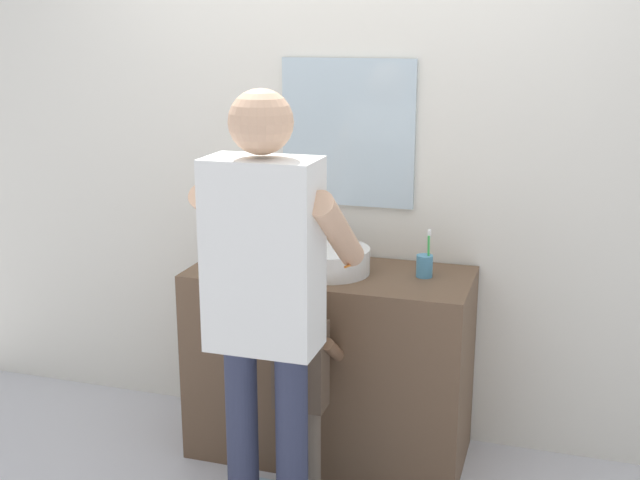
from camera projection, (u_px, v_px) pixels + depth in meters
back_wall at (351, 150)px, 3.65m from camera, size 4.40×0.10×2.70m
vanity_cabinet at (330, 363)px, 3.59m from camera, size 1.23×0.54×0.86m
sink_basin at (329, 260)px, 3.45m from camera, size 0.35×0.35×0.11m
faucet at (343, 242)px, 3.64m from camera, size 0.18×0.14×0.18m
toothbrush_cup at (425, 265)px, 3.39m from camera, size 0.07×0.07×0.21m
child_toddler at (301, 377)px, 3.20m from camera, size 0.28×0.28×0.91m
adult_parent at (266, 283)px, 2.82m from camera, size 0.53×0.56×1.70m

